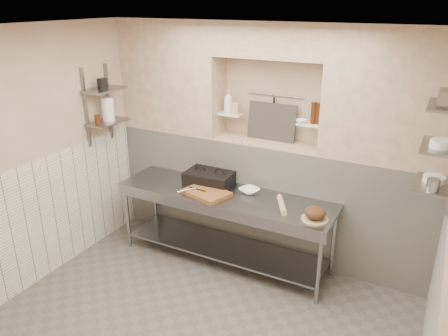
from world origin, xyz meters
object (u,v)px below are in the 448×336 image
Objects in this scene: cutting_board at (206,193)px; rolling_pin at (282,205)px; panini_press at (210,177)px; bottle_soap at (228,102)px; bowl_alcove at (301,121)px; bread_loaf at (315,213)px; prep_table at (224,214)px; mixing_bowl at (249,191)px; jug_left at (108,109)px.

cutting_board is 0.90m from rolling_pin.
bottle_soap is (0.07, 0.34, 0.88)m from panini_press.
bowl_alcove is at bearing -0.75° from bottle_soap.
bottle_soap reaches higher than bread_loaf.
panini_press is at bearing -101.59° from bottle_soap.
prep_table is at bearing 30.51° from cutting_board.
cutting_board is (0.12, -0.31, -0.05)m from panini_press.
bread_loaf is 1.08m from bowl_alcove.
bread_loaf is at bearing -15.48° from panini_press.
mixing_bowl reaches higher than cutting_board.
prep_table is 21.11× the size of bowl_alcove.
bread_loaf is (0.40, -0.11, 0.05)m from rolling_pin.
cutting_board is 4.08× the size of bowl_alcove.
bottle_soap is 0.97× the size of jug_left.
panini_press is 1.50m from jug_left.
prep_table is 4.45× the size of panini_press.
mixing_bowl is 0.51m from rolling_pin.
cutting_board is 1.29m from bread_loaf.
rolling_pin is 0.42m from bread_loaf.
bread_loaf is (1.12, -0.13, 0.34)m from prep_table.
bowl_alcove is (0.88, 0.64, 0.81)m from cutting_board.
bottle_soap reaches higher than bowl_alcove.
prep_table is 1.35m from bottle_soap.
cutting_board is 1.14m from bottle_soap.
jug_left is (-1.25, -0.31, 0.78)m from panini_press.
bottle_soap is 2.31× the size of bowl_alcove.
prep_table is 6.14× the size of rolling_pin.
bread_loaf is 2.77m from jug_left.
bread_loaf is 0.75× the size of jug_left.
rolling_pin is 0.97m from bowl_alcove.
bottle_soap reaches higher than mixing_bowl.
jug_left is (-1.55, -0.11, 1.12)m from prep_table.
rolling_pin is at bearing -88.39° from bowl_alcove.
prep_table is 0.35m from cutting_board.
rolling_pin is 1.49× the size of bottle_soap.
jug_left is (-1.37, -0.01, 0.84)m from cutting_board.
mixing_bowl is (0.42, 0.27, 0.00)m from cutting_board.
rolling_pin is 3.44× the size of bowl_alcove.
jug_left is (-1.79, -0.28, 0.83)m from mixing_bowl.
bowl_alcove is at bearing 122.16° from bread_loaf.
bottle_soap is (-0.47, 0.38, 0.93)m from mixing_bowl.
bowl_alcove reaches higher than prep_table.
bread_loaf reaches higher than prep_table.
prep_table is at bearing -142.55° from bowl_alcove.
bowl_alcove is at bearing 91.61° from rolling_pin.
rolling_pin is at bearing -21.29° from mixing_bowl.
panini_press reaches higher than bread_loaf.
bottle_soap is at bearing 76.03° from panini_press.
bowl_alcove is at bearing 36.14° from cutting_board.
jug_left is at bearing -175.88° from prep_table.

